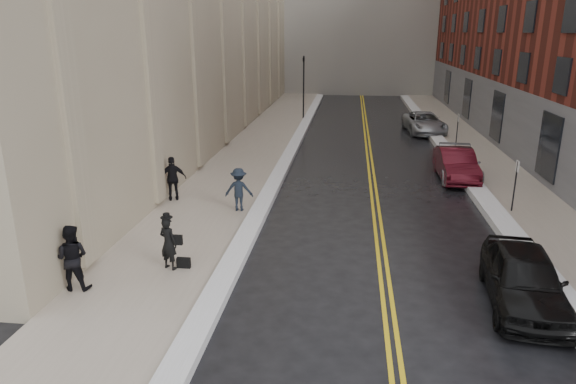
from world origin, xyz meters
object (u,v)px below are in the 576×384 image
(car_black, at_px, (524,278))
(car_silver_far, at_px, (424,123))
(car_silver_near, at_px, (459,164))
(pedestrian_main, at_px, (168,243))
(pedestrian_c, at_px, (173,179))
(pedestrian_b, at_px, (239,189))
(car_maroon, at_px, (456,164))
(pedestrian_a, at_px, (72,257))

(car_black, xyz_separation_m, car_silver_far, (0.58, 24.87, -0.04))
(car_silver_near, bearing_deg, car_silver_far, 94.73)
(car_silver_near, height_order, pedestrian_main, pedestrian_main)
(car_silver_near, relative_size, pedestrian_c, 2.49)
(car_black, bearing_deg, pedestrian_b, 151.57)
(car_maroon, relative_size, pedestrian_a, 2.45)
(car_silver_far, distance_m, pedestrian_c, 21.80)
(car_silver_near, bearing_deg, car_black, -89.42)
(pedestrian_main, distance_m, pedestrian_c, 6.81)
(car_maroon, height_order, car_silver_far, car_maroon)
(car_silver_near, xyz_separation_m, pedestrian_b, (-9.82, -6.63, 0.34))
(car_black, distance_m, car_maroon, 12.50)
(car_black, relative_size, car_maroon, 0.99)
(car_silver_near, bearing_deg, pedestrian_c, -152.34)
(car_black, relative_size, car_silver_far, 0.86)
(car_maroon, distance_m, pedestrian_a, 18.50)
(pedestrian_b, bearing_deg, pedestrian_c, -19.91)
(car_black, bearing_deg, car_maroon, 93.43)
(pedestrian_a, bearing_deg, pedestrian_b, -119.70)
(pedestrian_b, xyz_separation_m, pedestrian_c, (-3.06, 0.97, 0.07))
(car_maroon, height_order, pedestrian_a, pedestrian_a)
(pedestrian_a, bearing_deg, car_silver_near, -138.98)
(car_silver_far, height_order, pedestrian_b, pedestrian_b)
(car_silver_far, height_order, pedestrian_a, pedestrian_a)
(pedestrian_a, height_order, pedestrian_c, pedestrian_c)
(pedestrian_b, bearing_deg, car_silver_near, -148.32)
(car_silver_near, distance_m, pedestrian_main, 16.25)
(car_black, height_order, car_silver_far, car_black)
(car_maroon, distance_m, car_silver_far, 12.38)
(car_silver_far, bearing_deg, pedestrian_main, -119.28)
(car_silver_near, distance_m, pedestrian_b, 11.86)
(car_silver_near, bearing_deg, pedestrian_a, -129.58)
(car_silver_near, distance_m, pedestrian_a, 18.89)
(car_black, distance_m, pedestrian_main, 10.07)
(pedestrian_c, bearing_deg, car_maroon, -178.84)
(car_black, relative_size, pedestrian_c, 2.42)
(car_maroon, distance_m, pedestrian_b, 11.49)
(pedestrian_main, xyz_separation_m, pedestrian_c, (-2.09, 6.48, 0.12))
(car_maroon, relative_size, pedestrian_b, 2.65)
(car_silver_far, bearing_deg, car_silver_near, -94.75)
(pedestrian_main, height_order, pedestrian_b, pedestrian_b)
(pedestrian_b, bearing_deg, car_maroon, -149.14)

